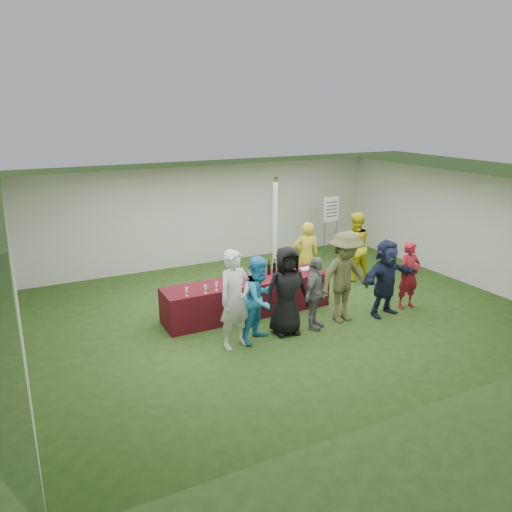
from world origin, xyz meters
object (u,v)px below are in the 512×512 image
customer_0 (235,299)px  customer_5 (386,278)px  customer_1 (260,299)px  dump_bucket (315,269)px  wine_list_sign (331,214)px  customer_4 (345,277)px  serving_table (248,297)px  staff_back (354,247)px  staff_pourer (306,257)px  customer_6 (409,275)px  customer_3 (315,293)px  customer_2 (287,291)px

customer_0 → customer_5: (3.39, -0.09, -0.10)m
customer_1 → customer_5: customer_1 is taller
dump_bucket → wine_list_sign: 3.63m
dump_bucket → customer_4: (0.06, -0.98, 0.10)m
serving_table → customer_4: bearing=-37.1°
staff_back → customer_4: customer_4 is taller
serving_table → wine_list_sign: 4.71m
wine_list_sign → staff_pourer: bearing=-136.9°
customer_5 → customer_1: bearing=171.2°
customer_1 → customer_6: bearing=-29.2°
customer_0 → customer_1: customer_0 is taller
customer_3 → customer_6: customer_6 is taller
customer_2 → wine_list_sign: bearing=53.1°
customer_0 → customer_3: 1.72m
customer_1 → customer_4: size_ratio=0.87×
serving_table → dump_bucket: dump_bucket is taller
wine_list_sign → customer_1: 5.63m
customer_4 → customer_5: bearing=-13.4°
customer_1 → customer_2: size_ratio=0.94×
customer_3 → serving_table: bearing=88.5°
staff_pourer → customer_2: 2.41m
customer_3 → customer_1: bearing=142.0°
serving_table → customer_1: (-0.34, -1.20, 0.44)m
wine_list_sign → staff_back: bearing=-106.7°
staff_back → customer_3: 3.16m
wine_list_sign → staff_back: (-0.54, -1.79, -0.44)m
dump_bucket → customer_4: bearing=-86.4°
dump_bucket → staff_back: 2.03m
customer_5 → wine_list_sign: bearing=65.0°
dump_bucket → customer_6: bearing=-30.8°
customer_4 → customer_5: (0.95, -0.13, -0.13)m
customer_0 → customer_1: size_ratio=1.12×
dump_bucket → wine_list_sign: wine_list_sign is taller
serving_table → customer_5: 2.90m
serving_table → customer_0: (-0.85, -1.24, 0.54)m
serving_table → staff_pourer: size_ratio=2.16×
customer_2 → staff_back: bearing=39.3°
staff_pourer → customer_4: customer_4 is taller
customer_4 → customer_5: customer_4 is taller
staff_back → customer_2: 3.61m
dump_bucket → customer_1: 2.10m
staff_back → customer_0: (-4.17, -1.98, 0.05)m
staff_pourer → customer_1: size_ratio=1.02×
wine_list_sign → customer_3: bearing=-128.5°
staff_pourer → customer_1: staff_pourer is taller
serving_table → customer_3: size_ratio=2.45×
wine_list_sign → customer_1: (-4.19, -3.73, -0.50)m
serving_table → customer_4: size_ratio=1.91×
serving_table → customer_3: bearing=-55.1°
wine_list_sign → customer_4: bearing=-121.3°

